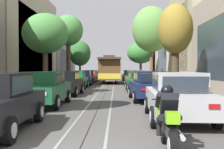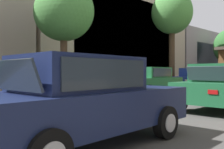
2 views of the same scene
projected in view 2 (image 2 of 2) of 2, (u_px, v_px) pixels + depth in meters
The scene contains 10 objects.
ground_plane at pixel (199, 97), 13.19m from camera, with size 160.00×160.00×0.00m, color #4C4947.
trolley_track_rails at pixel (222, 94), 15.25m from camera, with size 1.14×57.19×0.01m.
building_facade_left at pixel (102, 39), 21.23m from camera, with size 5.37×48.89×9.60m.
parked_car_black_mid_left at pixel (66, 84), 10.47m from camera, with size 2.06×4.39×1.58m.
parked_car_green_fourth_left at pixel (151, 81), 14.89m from camera, with size 2.03×4.37×1.58m.
parked_car_blue_fifth_left at pixel (194, 79), 18.56m from camera, with size 2.07×4.39×1.58m.
parked_car_navy_second_right at pixel (83, 100), 4.60m from camera, with size 2.11×4.41×1.58m.
parked_car_green_mid_right at pixel (222, 86), 9.00m from camera, with size 2.03×4.38×1.58m.
street_tree_kerb_left_second at pixel (64, 13), 12.20m from camera, with size 3.18×2.71×5.56m.
street_tree_kerb_left_mid at pixel (172, 14), 19.04m from camera, with size 3.05×2.99×7.38m.
Camera 2 is at (6.18, 7.20, 1.31)m, focal length 40.92 mm.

